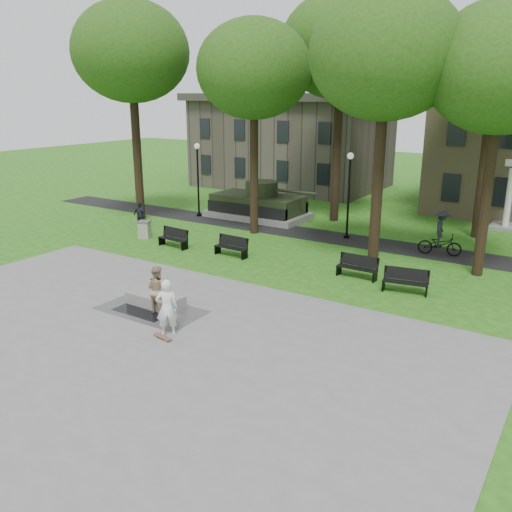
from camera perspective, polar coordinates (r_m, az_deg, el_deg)
The scene contains 25 objects.
ground at distance 20.81m, azimuth -5.59°, elevation -5.19°, with size 120.00×120.00×0.00m, color #205614.
plaza at distance 17.53m, azimuth -15.90°, elevation -10.12°, with size 22.00×16.00×0.02m, color gray.
footpath at distance 30.64m, azimuth 8.42°, elevation 1.90°, with size 44.00×2.60×0.01m, color black.
building_left at distance 47.73m, azimuth 3.80°, elevation 11.69°, with size 15.00×10.00×7.20m, color #4C443D.
tree_0 at distance 34.14m, azimuth -13.03°, elevation 20.15°, with size 6.80×6.80×12.97m.
tree_1 at distance 30.51m, azimuth -0.22°, elevation 18.99°, with size 6.20×6.20×11.63m.
tree_2 at distance 25.14m, azimuth 13.53°, elevation 19.88°, with size 6.60×6.60×12.16m.
tree_3 at distance 24.92m, azimuth 24.46°, elevation 17.28°, with size 6.00×6.00×11.19m.
tree_4 at distance 34.22m, azimuth 8.95°, elevation 20.96°, with size 7.20×7.20×13.50m.
tree_5 at distance 32.12m, azimuth 24.04°, elevation 18.80°, with size 6.40×6.40×12.44m.
lamp_left at distance 35.52m, azimuth -6.14°, elevation 8.60°, with size 0.36×0.36×4.73m.
lamp_mid at distance 30.13m, azimuth 9.75°, elevation 7.02°, with size 0.36×0.36×4.73m.
tank_monument at distance 35.16m, azimuth 0.23°, elevation 5.42°, with size 7.45×3.40×2.40m.
puddle at distance 20.60m, azimuth -11.76°, elevation -5.66°, with size 2.20×1.20×0.00m, color black.
concrete_block at distance 20.93m, azimuth -10.49°, elevation -4.55°, with size 2.20×1.00×0.45m, color gray.
skateboard at distance 18.23m, azimuth -9.81°, elevation -8.46°, with size 0.78×0.20×0.07m, color brown.
skateboarder at distance 18.06m, azimuth -9.36°, elevation -5.42°, with size 0.72×0.47×1.96m, color white.
friend_watching at distance 20.03m, azimuth -10.35°, elevation -3.48°, with size 0.87×0.68×1.79m, color tan.
pedestrian_walker at distance 32.82m, azimuth -12.13°, elevation 4.19°, with size 0.98×0.41×1.67m, color #21222C.
cyclist at distance 28.37m, azimuth 18.85°, elevation 1.91°, with size 2.20×1.31×2.28m.
park_bench_0 at distance 28.73m, azimuth -8.63°, elevation 1.97°, with size 1.83×0.68×1.00m.
park_bench_1 at distance 26.82m, azimuth -2.56°, elevation 1.09°, with size 1.82×0.63×1.00m.
park_bench_2 at distance 24.04m, azimuth 10.66°, elevation -1.05°, with size 1.81×0.57×1.00m.
park_bench_3 at distance 22.68m, azimuth 15.52°, elevation -2.47°, with size 1.85×0.83×1.00m.
trash_bin at distance 30.87m, azimuth -11.66°, elevation 2.77°, with size 0.87×0.87×0.96m.
Camera 1 is at (12.11, -15.06, 7.72)m, focal length 38.00 mm.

